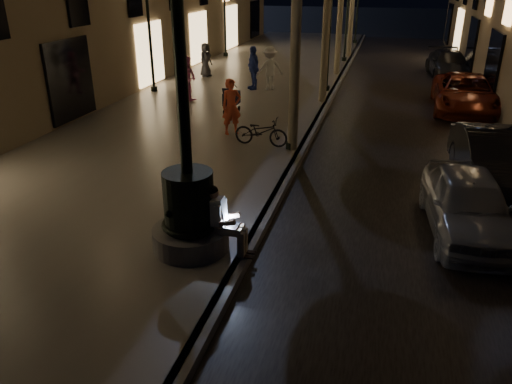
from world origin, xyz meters
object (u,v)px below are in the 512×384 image
(lamp_curb_a, at_px, (294,40))
(car_rear, at_px, (448,64))
(pedestrian_blue, at_px, (253,68))
(pedestrian_dark, at_px, (206,60))
(lamp_left_c, at_px, (225,2))
(car_second, at_px, (493,159))
(pedestrian_white, at_px, (270,68))
(pedestrian_pink, at_px, (187,78))
(lamp_curb_b, at_px, (330,16))
(pedestrian_red, at_px, (232,107))
(seated_man_laptop, at_px, (222,218))
(lamp_curb_c, at_px, (348,4))
(lamp_left_b, at_px, (148,16))
(stroller, at_px, (231,99))
(car_third, at_px, (466,94))
(fountain_lamppost, at_px, (189,198))
(bicycle, at_px, (261,132))
(car_front, at_px, (468,204))

(lamp_curb_a, xyz_separation_m, car_rear, (5.40, 13.57, -2.60))
(pedestrian_blue, bearing_deg, pedestrian_dark, -162.83)
(lamp_curb_a, height_order, pedestrian_blue, lamp_curb_a)
(lamp_left_c, xyz_separation_m, car_second, (12.30, -16.93, -2.55))
(pedestrian_white, bearing_deg, pedestrian_dark, -59.51)
(pedestrian_pink, bearing_deg, lamp_curb_b, -128.17)
(pedestrian_dark, bearing_deg, pedestrian_red, -139.21)
(lamp_curb_b, bearing_deg, pedestrian_pink, -148.54)
(seated_man_laptop, relative_size, pedestrian_red, 0.75)
(lamp_left_c, bearing_deg, pedestrian_dark, -80.74)
(lamp_curb_c, relative_size, pedestrian_dark, 3.06)
(lamp_left_b, bearing_deg, car_second, -29.39)
(seated_man_laptop, distance_m, stroller, 9.74)
(pedestrian_pink, bearing_deg, car_third, -150.57)
(fountain_lamppost, bearing_deg, lamp_curb_c, 88.18)
(lamp_curb_a, distance_m, pedestrian_red, 3.16)
(pedestrian_blue, bearing_deg, car_rear, 89.92)
(fountain_lamppost, distance_m, pedestrian_red, 7.11)
(lamp_curb_a, height_order, lamp_curb_b, same)
(seated_man_laptop, relative_size, lamp_left_c, 0.27)
(car_rear, bearing_deg, car_third, -95.11)
(lamp_curb_c, height_order, pedestrian_blue, lamp_curb_c)
(lamp_curb_c, xyz_separation_m, pedestrian_blue, (-3.10, -8.57, -2.12))
(car_second, distance_m, pedestrian_white, 11.37)
(pedestrian_red, relative_size, pedestrian_dark, 1.09)
(car_second, bearing_deg, pedestrian_dark, 132.79)
(lamp_curb_b, bearing_deg, car_second, -59.79)
(stroller, bearing_deg, bicycle, -57.31)
(lamp_curb_b, bearing_deg, car_third, -15.01)
(lamp_curb_c, distance_m, pedestrian_red, 15.32)
(car_second, bearing_deg, car_third, 84.39)
(seated_man_laptop, xyz_separation_m, car_rear, (5.49, 19.57, -0.26))
(seated_man_laptop, distance_m, car_second, 7.33)
(lamp_left_c, relative_size, car_rear, 1.10)
(lamp_curb_b, bearing_deg, lamp_curb_a, -90.00)
(car_third, distance_m, pedestrian_white, 7.88)
(stroller, height_order, car_rear, car_rear)
(pedestrian_pink, bearing_deg, lamp_curb_a, 156.74)
(car_third, relative_size, pedestrian_blue, 2.68)
(seated_man_laptop, bearing_deg, car_third, 66.34)
(pedestrian_pink, height_order, pedestrian_dark, pedestrian_pink)
(lamp_curb_b, bearing_deg, pedestrian_red, -106.41)
(car_front, height_order, car_second, car_second)
(seated_man_laptop, relative_size, pedestrian_blue, 0.71)
(stroller, xyz_separation_m, pedestrian_red, (0.75, -2.38, 0.33))
(lamp_curb_a, distance_m, pedestrian_blue, 8.32)
(car_third, height_order, pedestrian_blue, pedestrian_blue)
(pedestrian_blue, bearing_deg, fountain_lamppost, -25.79)
(fountain_lamppost, relative_size, car_second, 1.26)
(fountain_lamppost, height_order, car_rear, fountain_lamppost)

